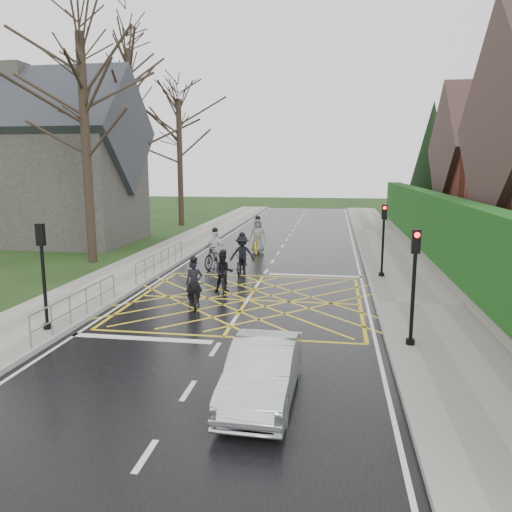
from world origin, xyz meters
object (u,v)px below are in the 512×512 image
(cyclist_rear, at_px, (194,290))
(cyclist_back, at_px, (223,276))
(cyclist_front, at_px, (215,253))
(cyclist_lead, at_px, (258,240))
(cyclist_mid, at_px, (242,258))
(car, at_px, (263,371))

(cyclist_rear, bearing_deg, cyclist_back, 53.39)
(cyclist_front, bearing_deg, cyclist_lead, 89.07)
(cyclist_mid, relative_size, cyclist_lead, 0.90)
(cyclist_front, height_order, cyclist_lead, cyclist_lead)
(cyclist_rear, relative_size, cyclist_back, 1.11)
(cyclist_back, bearing_deg, cyclist_rear, -118.85)
(cyclist_mid, relative_size, cyclist_front, 0.96)
(cyclist_back, distance_m, cyclist_lead, 8.95)
(cyclist_back, bearing_deg, cyclist_mid, 75.34)
(cyclist_mid, bearing_deg, cyclist_lead, 90.51)
(cyclist_mid, relative_size, car, 0.52)
(cyclist_lead, distance_m, car, 17.79)
(cyclist_front, bearing_deg, cyclist_rear, -67.21)
(cyclist_mid, bearing_deg, car, -78.40)
(cyclist_back, relative_size, car, 0.46)
(cyclist_rear, distance_m, cyclist_front, 6.58)
(cyclist_back, bearing_deg, cyclist_front, 94.21)
(cyclist_rear, xyz_separation_m, cyclist_back, (0.58, 2.09, 0.06))
(cyclist_rear, relative_size, cyclist_front, 0.95)
(cyclist_mid, distance_m, cyclist_front, 1.77)
(cyclist_lead, xyz_separation_m, car, (2.79, -17.57, -0.10))
(cyclist_back, bearing_deg, cyclist_lead, 77.04)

